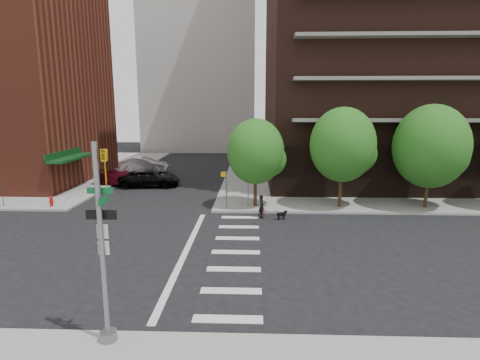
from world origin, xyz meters
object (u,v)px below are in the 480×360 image
object	(u,v)px
parked_car_maroon	(123,178)
parked_car_silver	(144,165)
parked_car_black	(150,179)
fire_hydrant	(51,201)
traffic_signal	(104,261)
dog_walker	(262,206)
scooter	(263,209)

from	to	relation	value
parked_car_maroon	parked_car_silver	size ratio (longest dim) A/B	0.94
parked_car_black	parked_car_maroon	world-z (taller)	parked_car_black
fire_hydrant	parked_car_maroon	bearing A→B (deg)	74.27
traffic_signal	dog_walker	xyz separation A→B (m)	(4.88, 13.49, -1.93)
parked_car_silver	scooter	bearing A→B (deg)	-144.11
traffic_signal	parked_car_silver	bearing A→B (deg)	104.19
traffic_signal	fire_hydrant	distance (m)	18.42
fire_hydrant	parked_car_maroon	size ratio (longest dim) A/B	0.15
traffic_signal	scooter	size ratio (longest dim) A/B	3.56
parked_car_maroon	dog_walker	distance (m)	16.07
parked_car_silver	dog_walker	size ratio (longest dim) A/B	3.39
parked_car_black	fire_hydrant	bearing A→B (deg)	142.26
parked_car_silver	fire_hydrant	bearing A→B (deg)	169.85
parked_car_silver	scooter	size ratio (longest dim) A/B	3.08
parked_car_maroon	dog_walker	bearing A→B (deg)	-127.24
parked_car_silver	parked_car_maroon	bearing A→B (deg)	178.41
scooter	parked_car_silver	bearing A→B (deg)	128.80
parked_car_black	dog_walker	distance (m)	13.70
parked_car_silver	scooter	xyz separation A→B (m)	(12.71, -16.58, -0.41)
parked_car_black	parked_car_maroon	bearing A→B (deg)	74.71
fire_hydrant	parked_car_black	size ratio (longest dim) A/B	0.13
parked_car_silver	traffic_signal	bearing A→B (deg)	-167.40
parked_car_silver	parked_car_black	bearing A→B (deg)	-162.09
fire_hydrant	scooter	world-z (taller)	scooter
parked_car_black	scooter	xyz separation A→B (m)	(10.01, -8.96, -0.31)
parked_car_maroon	scooter	world-z (taller)	parked_car_maroon
parked_car_silver	dog_walker	distance (m)	21.23
traffic_signal	parked_car_silver	world-z (taller)	traffic_signal
fire_hydrant	scooter	size ratio (longest dim) A/B	0.43
parked_car_black	dog_walker	bearing A→B (deg)	-138.27
parked_car_maroon	dog_walker	size ratio (longest dim) A/B	3.18
parked_car_black	parked_car_silver	size ratio (longest dim) A/B	1.05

